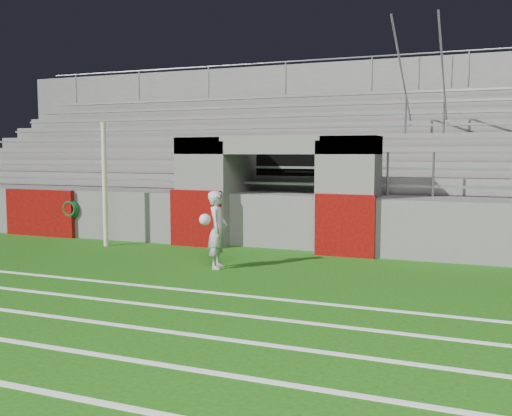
% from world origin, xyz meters
% --- Properties ---
extents(ground, '(90.00, 90.00, 0.00)m').
position_xyz_m(ground, '(0.00, 0.00, 0.00)').
color(ground, '#174C0C').
rests_on(ground, ground).
extents(field_post, '(0.11, 0.11, 2.95)m').
position_xyz_m(field_post, '(-3.84, 2.21, 1.47)').
color(field_post, beige).
rests_on(field_post, ground).
extents(stadium_structure, '(26.00, 8.48, 5.42)m').
position_xyz_m(stadium_structure, '(0.00, 7.97, 1.49)').
color(stadium_structure, '#5D5B58').
rests_on(stadium_structure, ground).
extents(goalkeeper_with_ball, '(0.52, 0.61, 1.50)m').
position_xyz_m(goalkeeper_with_ball, '(-0.21, 0.81, 0.76)').
color(goalkeeper_with_ball, '#B1B6BC').
rests_on(goalkeeper_with_ball, ground).
extents(hose_coil, '(0.52, 0.14, 0.52)m').
position_xyz_m(hose_coil, '(-5.48, 2.93, 0.76)').
color(hose_coil, '#0C3F14').
rests_on(hose_coil, ground).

